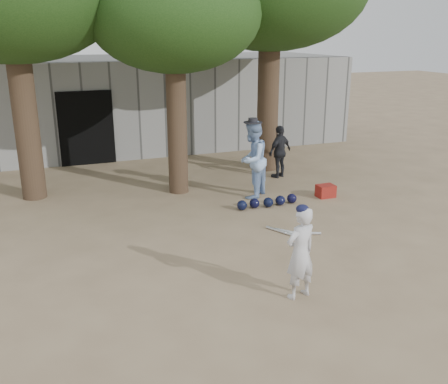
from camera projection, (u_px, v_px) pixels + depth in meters
name	position (u px, v px, depth m)	size (l,w,h in m)	color
ground	(212.00, 264.00, 8.63)	(70.00, 70.00, 0.00)	#937C5E
boy_player	(300.00, 253.00, 7.37)	(0.53, 0.35, 1.44)	silver
spectator_blue	(252.00, 160.00, 11.90)	(0.90, 0.70, 1.86)	#91B2E1
spectator_dark	(280.00, 152.00, 13.61)	(0.84, 0.35, 1.44)	black
red_bag	(326.00, 191.00, 12.12)	(0.42, 0.32, 0.30)	#A52C16
back_building	(113.00, 102.00, 17.37)	(16.00, 5.24, 3.00)	gray
helmet_row	(268.00, 202.00, 11.45)	(1.51, 0.29, 0.23)	black
bat_pile	(292.00, 232.00, 9.94)	(0.89, 0.75, 0.06)	silver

